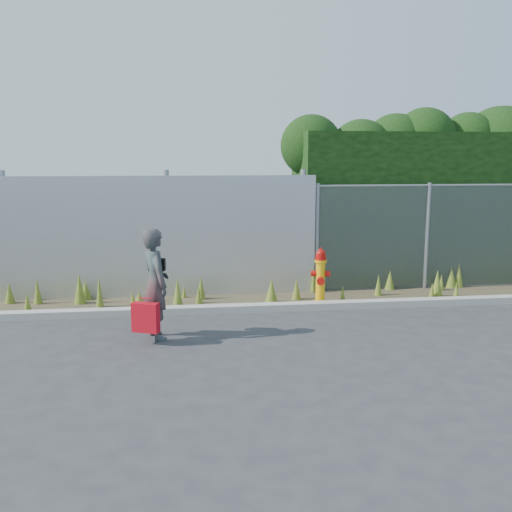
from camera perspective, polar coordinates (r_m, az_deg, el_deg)
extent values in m
plane|color=#323234|center=(7.82, 3.53, -8.94)|extent=(80.00, 80.00, 0.00)
cube|color=#A49F95|center=(9.50, 1.49, -5.15)|extent=(16.00, 0.22, 0.12)
cube|color=#463B28|center=(10.09, 0.97, -4.58)|extent=(16.00, 1.20, 0.01)
cone|color=#51661E|center=(9.94, -5.76, -3.89)|extent=(0.12, 0.12, 0.33)
cone|color=#51661E|center=(9.97, -15.39, -3.56)|extent=(0.13, 0.13, 0.54)
cone|color=#51661E|center=(10.17, 4.06, -3.38)|extent=(0.16, 0.16, 0.39)
cone|color=#51661E|center=(10.83, -20.99, -3.75)|extent=(0.11, 0.11, 0.19)
cone|color=#51661E|center=(10.22, -5.52, -3.23)|extent=(0.17, 0.17, 0.43)
cone|color=#51661E|center=(10.17, -10.41, -3.62)|extent=(0.09, 0.09, 0.36)
cone|color=#51661E|center=(11.79, 19.61, -1.82)|extent=(0.19, 0.19, 0.51)
cone|color=#51661E|center=(9.72, -5.51, -4.54)|extent=(0.10, 0.10, 0.22)
cone|color=#51661E|center=(10.82, 17.66, -2.71)|extent=(0.22, 0.22, 0.51)
cone|color=#51661E|center=(10.13, -21.90, -4.37)|extent=(0.13, 0.13, 0.31)
cone|color=#51661E|center=(11.73, 18.93, -2.07)|extent=(0.24, 0.24, 0.41)
cone|color=#51661E|center=(10.59, -16.67, -3.38)|extent=(0.22, 0.22, 0.35)
cone|color=#51661E|center=(10.77, -23.44, -3.48)|extent=(0.18, 0.18, 0.38)
cone|color=#51661E|center=(10.53, -21.01, -3.35)|extent=(0.15, 0.15, 0.46)
cone|color=#51661E|center=(10.39, -7.22, -3.64)|extent=(0.09, 0.09, 0.22)
cone|color=#51661E|center=(10.17, 8.65, -3.78)|extent=(0.11, 0.11, 0.29)
cone|color=#51661E|center=(9.93, 1.56, -3.56)|extent=(0.23, 0.23, 0.43)
cone|color=#51661E|center=(10.65, 19.38, -3.42)|extent=(0.12, 0.12, 0.35)
cone|color=#51661E|center=(11.21, 13.24, -2.41)|extent=(0.19, 0.19, 0.38)
cone|color=#51661E|center=(10.31, -17.23, -3.19)|extent=(0.21, 0.21, 0.54)
cone|color=#51661E|center=(10.69, 17.18, -3.41)|extent=(0.12, 0.12, 0.30)
cone|color=#51661E|center=(9.96, -11.60, -4.26)|extent=(0.21, 0.21, 0.25)
cone|color=#51661E|center=(9.64, -7.84, -3.73)|extent=(0.19, 0.19, 0.54)
cone|color=#51661E|center=(10.10, -12.22, -4.15)|extent=(0.10, 0.10, 0.23)
cone|color=#51661E|center=(10.72, 5.76, -2.33)|extent=(0.09, 0.09, 0.54)
cone|color=#51661E|center=(11.42, 18.04, -2.57)|extent=(0.12, 0.12, 0.32)
cone|color=#51661E|center=(10.69, 12.14, -2.90)|extent=(0.14, 0.14, 0.40)
cube|color=#AFB1B6|center=(10.53, -17.29, 1.66)|extent=(8.50, 0.08, 2.20)
cylinder|color=gray|center=(10.93, -23.67, 1.82)|extent=(0.10, 0.10, 2.30)
cylinder|color=gray|center=(10.49, -8.82, 2.23)|extent=(0.10, 0.10, 2.30)
cylinder|color=gray|center=(10.71, 4.68, 2.47)|extent=(0.10, 0.10, 2.30)
cube|color=gray|center=(11.83, 21.38, 1.78)|extent=(6.50, 0.03, 2.00)
cylinder|color=gray|center=(11.74, 21.69, 6.62)|extent=(6.50, 0.04, 0.04)
cylinder|color=gray|center=(10.67, 6.11, 1.74)|extent=(0.07, 0.07, 2.05)
cylinder|color=gray|center=(11.36, 16.73, 1.87)|extent=(0.07, 0.07, 2.05)
cube|color=black|center=(12.79, 20.57, 4.65)|extent=(7.30, 1.60, 3.00)
sphere|color=black|center=(11.72, 5.53, 10.94)|extent=(1.24, 1.24, 1.24)
sphere|color=black|center=(11.93, 10.44, 10.22)|extent=(1.30, 1.30, 1.30)
sphere|color=black|center=(12.32, 13.77, 10.62)|extent=(1.33, 1.33, 1.33)
sphere|color=black|center=(12.45, 16.50, 11.18)|extent=(1.27, 1.27, 1.27)
sphere|color=black|center=(12.93, 20.40, 10.69)|extent=(1.20, 1.20, 1.20)
sphere|color=black|center=(13.34, 23.18, 9.83)|extent=(1.78, 1.78, 1.78)
cylinder|color=#F6B20C|center=(10.00, 6.41, -4.65)|extent=(0.24, 0.24, 0.05)
cylinder|color=#F6B20C|center=(9.92, 6.45, -2.72)|extent=(0.16, 0.16, 0.74)
cylinder|color=#F6B20C|center=(9.84, 6.49, -0.51)|extent=(0.21, 0.21, 0.04)
cylinder|color=#B20F0A|center=(9.83, 6.50, -0.16)|extent=(0.18, 0.18, 0.09)
sphere|color=#B20F0A|center=(9.82, 6.50, 0.19)|extent=(0.17, 0.17, 0.17)
cylinder|color=#B20F0A|center=(9.81, 6.51, 0.69)|extent=(0.04, 0.04, 0.04)
cylinder|color=#B20F0A|center=(9.86, 5.77, -1.78)|extent=(0.09, 0.10, 0.10)
cylinder|color=#B20F0A|center=(9.91, 7.15, -1.74)|extent=(0.09, 0.10, 0.10)
cylinder|color=#B20F0A|center=(9.79, 6.62, -2.50)|extent=(0.13, 0.10, 0.13)
imported|color=#0E5C59|center=(8.06, -10.02, -2.75)|extent=(0.55, 0.66, 1.56)
cube|color=red|center=(7.87, -10.98, -6.05)|extent=(0.37, 0.13, 0.40)
cylinder|color=red|center=(7.80, -11.04, -4.15)|extent=(0.17, 0.02, 0.02)
cube|color=black|center=(8.17, -9.89, -0.84)|extent=(0.23, 0.10, 0.18)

